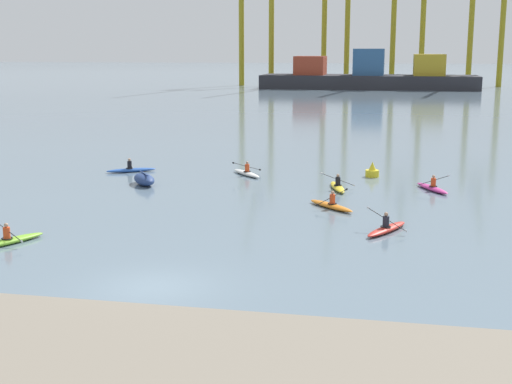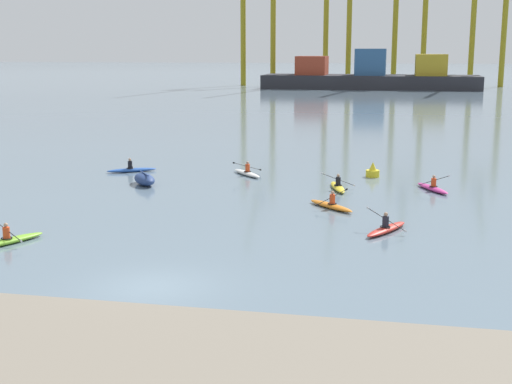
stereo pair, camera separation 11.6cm
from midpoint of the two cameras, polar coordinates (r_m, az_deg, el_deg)
ground_plane at (r=25.36m, az=-8.28°, el=-7.66°), size 800.00×800.00×0.00m
container_barge at (r=152.23m, az=9.34°, el=9.29°), size 45.12×12.00×8.34m
gantry_crane_west at (r=162.48m, az=0.15°, el=14.84°), size 8.13×18.46×35.46m
gantry_crane_west_mid at (r=166.98m, az=6.70°, el=15.29°), size 6.54×19.53×39.70m
gantry_crane_east_mid at (r=165.39m, az=12.49°, el=14.43°), size 7.68×18.48×33.24m
gantry_crane_east at (r=165.91m, az=18.51°, el=13.75°), size 7.82×18.28×31.62m
capsized_dinghy at (r=44.04m, az=-8.99°, el=1.03°), size 2.39×2.76×0.76m
channel_buoy at (r=46.88m, az=9.54°, el=1.66°), size 0.90×0.90×1.00m
kayak_white at (r=46.85m, az=-0.67°, el=1.58°), size 2.64×2.99×1.00m
kayak_red at (r=32.93m, az=10.65°, el=-2.92°), size 2.10×3.29×1.09m
kayak_lime at (r=32.25m, az=-19.38°, el=-3.70°), size 2.06×3.31×1.01m
kayak_orange at (r=37.35m, az=6.22°, el=-1.06°), size 2.81×2.85×1.00m
kayak_blue at (r=48.88m, az=-10.03°, el=1.82°), size 3.24×2.23×0.95m
kayak_magenta at (r=43.11m, az=14.25°, el=0.34°), size 2.09×3.30×0.95m
kayak_yellow at (r=42.45m, az=6.74°, el=0.45°), size 2.11×3.44×1.07m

